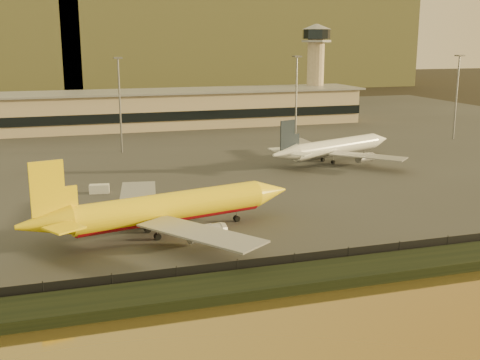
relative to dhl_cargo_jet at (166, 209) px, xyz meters
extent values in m
plane|color=black|center=(11.43, -7.33, -4.27)|extent=(900.00, 900.00, 0.00)
cube|color=black|center=(11.43, -24.33, -3.57)|extent=(320.00, 7.00, 1.40)
cube|color=#2D2D2D|center=(11.43, 87.67, -4.17)|extent=(320.00, 220.00, 0.20)
cube|color=black|center=(11.43, -20.33, -2.97)|extent=(300.00, 0.05, 2.20)
cube|color=tan|center=(11.43, 117.67, 1.93)|extent=(160.00, 22.00, 12.00)
cube|color=black|center=(11.43, 106.47, 0.93)|extent=(160.00, 0.60, 3.00)
cube|color=gray|center=(11.43, 117.67, 8.23)|extent=(164.00, 24.00, 0.60)
cylinder|color=tan|center=(81.43, 123.67, 10.93)|extent=(6.40, 6.40, 30.00)
cylinder|color=black|center=(81.43, 123.67, 27.68)|extent=(10.40, 10.40, 3.50)
cone|color=gray|center=(81.43, 123.67, 30.43)|extent=(11.20, 11.20, 2.00)
cylinder|color=gray|center=(81.43, 123.67, 25.13)|extent=(11.20, 11.20, 0.80)
cylinder|color=slate|center=(1.43, 72.67, 8.43)|extent=(0.50, 0.50, 25.00)
cube|color=slate|center=(1.43, 72.67, 21.13)|extent=(2.20, 2.20, 0.40)
cylinder|color=slate|center=(51.43, 70.67, 8.43)|extent=(0.50, 0.50, 25.00)
cube|color=slate|center=(51.43, 70.67, 21.13)|extent=(2.20, 2.20, 0.40)
cylinder|color=slate|center=(101.43, 64.67, 8.43)|extent=(0.50, 0.50, 25.00)
cube|color=slate|center=(101.43, 64.67, 21.13)|extent=(2.20, 2.20, 0.40)
cube|color=brown|center=(101.43, 332.67, 30.73)|extent=(220.00, 160.00, 70.00)
cylinder|color=yellow|center=(0.81, 0.19, 0.25)|extent=(31.66, 11.50, 4.54)
cylinder|color=#AA0911|center=(0.81, 0.19, -0.55)|extent=(30.58, 10.33, 3.54)
cone|color=yellow|center=(19.11, 4.41, 0.25)|extent=(6.98, 5.80, 4.54)
cone|color=yellow|center=(-18.34, -4.23, 0.59)|extent=(8.68, 6.19, 4.54)
cube|color=yellow|center=(-17.49, -4.04, 5.58)|extent=(4.76, 1.43, 7.95)
cube|color=yellow|center=(-17.66, 0.58, 0.93)|extent=(4.73, 4.68, 0.27)
cube|color=yellow|center=(-15.61, -8.27, 0.93)|extent=(5.97, 5.95, 0.27)
cube|color=gray|center=(-2.76, 11.78, -0.55)|extent=(9.11, 20.37, 0.27)
cylinder|color=gray|center=(0.03, 9.40, -1.80)|extent=(5.67, 3.61, 2.50)
cube|color=gray|center=(2.68, -11.80, -0.55)|extent=(16.28, 19.60, 0.27)
cylinder|color=gray|center=(4.15, -8.43, -1.80)|extent=(5.67, 3.61, 2.50)
cylinder|color=black|center=(12.51, 2.89, -3.57)|extent=(1.15, 1.00, 1.00)
cylinder|color=slate|center=(12.51, 2.89, -3.05)|extent=(0.17, 0.17, 2.04)
cylinder|color=black|center=(-1.92, -2.54, -3.57)|extent=(1.15, 1.00, 1.00)
cylinder|color=slate|center=(-1.92, -2.54, -3.05)|extent=(0.17, 0.17, 2.04)
cylinder|color=black|center=(-2.84, 1.44, -3.57)|extent=(1.15, 1.00, 1.00)
cylinder|color=slate|center=(-2.84, 1.44, -3.05)|extent=(0.17, 0.17, 2.04)
cylinder|color=white|center=(51.58, 44.36, -0.34)|extent=(27.77, 13.82, 3.92)
cylinder|color=gray|center=(51.58, 44.36, -1.03)|extent=(26.73, 12.73, 3.06)
cone|color=white|center=(67.32, 50.42, -0.34)|extent=(6.54, 5.64, 3.92)
cone|color=white|center=(35.10, 38.01, -0.05)|extent=(8.00, 6.20, 3.92)
cube|color=black|center=(35.83, 38.29, 4.27)|extent=(4.14, 1.84, 6.87)
cube|color=white|center=(35.15, 42.23, 0.25)|extent=(4.12, 3.93, 0.24)
cube|color=white|center=(37.98, 34.91, 0.25)|extent=(5.40, 5.37, 0.24)
cube|color=gray|center=(46.97, 54.14, -1.03)|extent=(5.78, 17.74, 0.24)
cylinder|color=gray|center=(49.75, 52.38, -2.11)|extent=(5.17, 3.71, 2.16)
cube|color=gray|center=(54.72, 34.00, -1.03)|extent=(16.07, 16.65, 0.24)
cylinder|color=gray|center=(55.60, 37.18, -2.11)|extent=(5.17, 3.71, 2.16)
cylinder|color=black|center=(61.65, 48.23, -3.64)|extent=(1.05, 0.95, 0.86)
cylinder|color=slate|center=(61.65, 48.23, -3.19)|extent=(0.21, 0.21, 1.77)
cylinder|color=black|center=(49.47, 41.65, -3.64)|extent=(1.05, 0.95, 0.86)
cylinder|color=slate|center=(49.47, 41.65, -3.19)|extent=(0.21, 0.21, 1.77)
cylinder|color=black|center=(48.20, 44.94, -3.64)|extent=(1.05, 0.95, 0.86)
cylinder|color=slate|center=(48.20, 44.94, -3.19)|extent=(0.21, 0.21, 1.77)
cube|color=yellow|center=(13.29, 15.67, -3.05)|extent=(4.97, 3.49, 2.04)
cube|color=white|center=(-8.09, 29.42, -3.19)|extent=(4.11, 2.34, 1.75)
camera|label=1|loc=(-16.21, -90.27, 26.17)|focal=45.00mm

